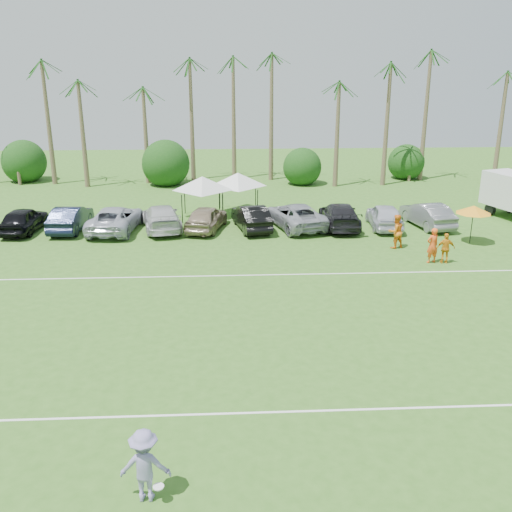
{
  "coord_description": "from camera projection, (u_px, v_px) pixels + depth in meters",
  "views": [
    {
      "loc": [
        -0.71,
        -12.91,
        10.04
      ],
      "look_at": [
        0.61,
        12.27,
        1.6
      ],
      "focal_mm": 40.0,
      "sensor_mm": 36.0,
      "label": 1
    }
  ],
  "objects": [
    {
      "name": "ground",
      "position": [
        257.0,
        456.0,
        15.44
      ],
      "size": [
        120.0,
        120.0,
        0.0
      ],
      "primitive_type": "plane",
      "color": "#35641E",
      "rests_on": "ground"
    },
    {
      "name": "field_lines",
      "position": [
        246.0,
        327.0,
        23.02
      ],
      "size": [
        80.0,
        12.1,
        0.01
      ],
      "color": "white",
      "rests_on": "ground"
    },
    {
      "name": "palm_tree_1",
      "position": [
        31.0,
        87.0,
        47.93
      ],
      "size": [
        2.4,
        2.4,
        9.9
      ],
      "color": "brown",
      "rests_on": "ground"
    },
    {
      "name": "palm_tree_2",
      "position": [
        90.0,
        76.0,
        47.91
      ],
      "size": [
        2.4,
        2.4,
        10.9
      ],
      "color": "brown",
      "rests_on": "ground"
    },
    {
      "name": "palm_tree_3",
      "position": [
        138.0,
        65.0,
        47.84
      ],
      "size": [
        2.4,
        2.4,
        11.9
      ],
      "color": "brown",
      "rests_on": "ground"
    },
    {
      "name": "palm_tree_4",
      "position": [
        187.0,
        97.0,
        48.86
      ],
      "size": [
        2.4,
        2.4,
        8.9
      ],
      "color": "brown",
      "rests_on": "ground"
    },
    {
      "name": "palm_tree_5",
      "position": [
        233.0,
        86.0,
        48.78
      ],
      "size": [
        2.4,
        2.4,
        9.9
      ],
      "color": "brown",
      "rests_on": "ground"
    },
    {
      "name": "palm_tree_6",
      "position": [
        280.0,
        76.0,
        48.7
      ],
      "size": [
        2.4,
        2.4,
        10.9
      ],
      "color": "brown",
      "rests_on": "ground"
    },
    {
      "name": "palm_tree_7",
      "position": [
        327.0,
        65.0,
        48.63
      ],
      "size": [
        2.4,
        2.4,
        11.9
      ],
      "color": "brown",
      "rests_on": "ground"
    },
    {
      "name": "palm_tree_8",
      "position": [
        382.0,
        97.0,
        49.7
      ],
      "size": [
        2.4,
        2.4,
        8.9
      ],
      "color": "brown",
      "rests_on": "ground"
    },
    {
      "name": "palm_tree_9",
      "position": [
        439.0,
        86.0,
        49.67
      ],
      "size": [
        2.4,
        2.4,
        9.9
      ],
      "color": "brown",
      "rests_on": "ground"
    },
    {
      "name": "palm_tree_10",
      "position": [
        497.0,
        76.0,
        49.65
      ],
      "size": [
        2.4,
        2.4,
        10.9
      ],
      "color": "brown",
      "rests_on": "ground"
    },
    {
      "name": "bush_tree_0",
      "position": [
        21.0,
        163.0,
        50.86
      ],
      "size": [
        4.0,
        4.0,
        4.0
      ],
      "color": "brown",
      "rests_on": "ground"
    },
    {
      "name": "bush_tree_1",
      "position": [
        168.0,
        162.0,
        51.51
      ],
      "size": [
        4.0,
        4.0,
        4.0
      ],
      "color": "brown",
      "rests_on": "ground"
    },
    {
      "name": "bush_tree_2",
      "position": [
        299.0,
        161.0,
        52.1
      ],
      "size": [
        4.0,
        4.0,
        4.0
      ],
      "color": "brown",
      "rests_on": "ground"
    },
    {
      "name": "bush_tree_3",
      "position": [
        407.0,
        160.0,
        52.6
      ],
      "size": [
        4.0,
        4.0,
        4.0
      ],
      "color": "brown",
      "rests_on": "ground"
    },
    {
      "name": "sideline_player_a",
      "position": [
        432.0,
        245.0,
        30.28
      ],
      "size": [
        0.81,
        0.66,
        1.92
      ],
      "primitive_type": "imported",
      "rotation": [
        0.0,
        0.0,
        3.46
      ],
      "color": "#FB561B",
      "rests_on": "ground"
    },
    {
      "name": "sideline_player_b",
      "position": [
        396.0,
        231.0,
        32.75
      ],
      "size": [
        1.15,
        1.02,
        1.98
      ],
      "primitive_type": "imported",
      "rotation": [
        0.0,
        0.0,
        3.47
      ],
      "color": "orange",
      "rests_on": "ground"
    },
    {
      "name": "sideline_player_c",
      "position": [
        446.0,
        248.0,
        30.24
      ],
      "size": [
        1.01,
        0.51,
        1.66
      ],
      "primitive_type": "imported",
      "rotation": [
        0.0,
        0.0,
        3.04
      ],
      "color": "orange",
      "rests_on": "ground"
    },
    {
      "name": "canopy_tent_left",
      "position": [
        202.0,
        176.0,
        38.66
      ],
      "size": [
        4.18,
        4.18,
        3.38
      ],
      "color": "black",
      "rests_on": "ground"
    },
    {
      "name": "canopy_tent_right",
      "position": [
        238.0,
        173.0,
        40.23
      ],
      "size": [
        4.11,
        4.11,
        3.33
      ],
      "color": "black",
      "rests_on": "ground"
    },
    {
      "name": "market_umbrella",
      "position": [
        474.0,
        210.0,
        33.23
      ],
      "size": [
        2.07,
        2.07,
        2.3
      ],
      "color": "black",
      "rests_on": "ground"
    },
    {
      "name": "frisbee_player",
      "position": [
        145.0,
        466.0,
        13.62
      ],
      "size": [
        1.26,
        0.75,
        1.91
      ],
      "rotation": [
        0.0,
        0.0,
        3.1
      ],
      "color": "#867EB3",
      "rests_on": "ground"
    },
    {
      "name": "parked_car_0",
      "position": [
        24.0,
        220.0,
        36.0
      ],
      "size": [
        2.18,
        4.77,
        1.59
      ],
      "primitive_type": "imported",
      "rotation": [
        0.0,
        0.0,
        3.07
      ],
      "color": "black",
      "rests_on": "ground"
    },
    {
      "name": "parked_car_1",
      "position": [
        71.0,
        218.0,
        36.31
      ],
      "size": [
        1.93,
        4.9,
        1.59
      ],
      "primitive_type": "imported",
      "rotation": [
        0.0,
        0.0,
        3.09
      ],
      "color": "black",
      "rests_on": "ground"
    },
    {
      "name": "parked_car_2",
      "position": [
        115.0,
        219.0,
        36.2
      ],
      "size": [
        3.14,
        5.93,
        1.59
      ],
      "primitive_type": "imported",
      "rotation": [
        0.0,
        0.0,
        3.05
      ],
      "color": "#B1B4C1",
      "rests_on": "ground"
    },
    {
      "name": "parked_car_3",
      "position": [
        161.0,
        217.0,
        36.55
      ],
      "size": [
        3.27,
        5.81,
        1.59
      ],
      "primitive_type": "imported",
      "rotation": [
        0.0,
        0.0,
        3.34
      ],
      "color": "silver",
      "rests_on": "ground"
    },
    {
      "name": "parked_car_4",
      "position": [
        206.0,
        218.0,
        36.43
      ],
      "size": [
        2.97,
        4.98,
        1.59
      ],
      "primitive_type": "imported",
      "rotation": [
        0.0,
        0.0,
        2.89
      ],
      "color": "gray",
      "rests_on": "ground"
    },
    {
      "name": "parked_car_5",
      "position": [
        251.0,
        217.0,
        36.57
      ],
      "size": [
        2.58,
        5.05,
        1.59
      ],
      "primitive_type": "imported",
      "rotation": [
        0.0,
        0.0,
        3.34
      ],
      "color": "black",
      "rests_on": "ground"
    },
    {
      "name": "parked_car_6",
      "position": [
        295.0,
        215.0,
        37.0
      ],
      "size": [
        4.06,
        6.21,
        1.59
      ],
      "primitive_type": "imported",
      "rotation": [
        0.0,
        0.0,
        3.41
      ],
      "color": "#989AA2",
      "rests_on": "ground"
    },
    {
      "name": "parked_car_7",
      "position": [
        340.0,
        215.0,
        37.04
      ],
      "size": [
        2.42,
        5.55,
        1.59
      ],
      "primitive_type": "imported",
      "rotation": [
        0.0,
        0.0,
        3.11
      ],
      "color": "black",
      "rests_on": "ground"
    },
    {
      "name": "parked_car_8",
      "position": [
        384.0,
        216.0,
        36.91
      ],
      "size": [
        2.2,
        4.78,
        1.59
      ],
      "primitive_type": "imported",
      "rotation": [
        0.0,
        0.0,
        3.07
      ],
      "color": "silver",
      "rests_on": "ground"
    },
    {
      "name": "parked_car_9",
      "position": [
        427.0,
        215.0,
        37.23
      ],
      "size": [
        2.52,
        5.04,
        1.59
      ],
      "primitive_type": "imported",
      "rotation": [
        0.0,
        0.0,
        3.32
      ],
      "color": "slate",
      "rests_on": "ground"
    }
  ]
}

